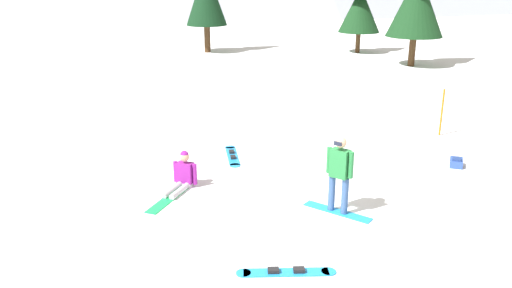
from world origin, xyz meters
The scene contains 8 objects.
ground_plane centered at (0.00, 0.00, 0.00)m, with size 800.00×800.00×0.00m, color white.
snowboarder_foreground centered at (0.70, 0.12, 0.92)m, with size 1.42×1.20×1.74m.
snowboarder_midground centered at (-2.85, 1.53, 0.31)m, with size 1.05×1.81×0.91m.
loose_snowboard_near_right centered at (-0.63, -2.28, 0.02)m, with size 1.77×0.27×0.09m.
loose_snowboard_near_left centered at (-1.66, 3.81, 0.02)m, with size 0.49×1.86×0.09m.
backpack_blue centered at (4.39, 2.83, 0.12)m, with size 0.46×0.55×0.27m.
trail_marker_pole centered at (4.95, 5.63, 0.76)m, with size 0.06×0.06×1.51m, color orange.
pine_tree_young centered at (5.96, 23.00, 3.16)m, with size 2.55×2.55×5.80m.
Camera 1 is at (-1.38, -10.35, 5.10)m, focal length 37.06 mm.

